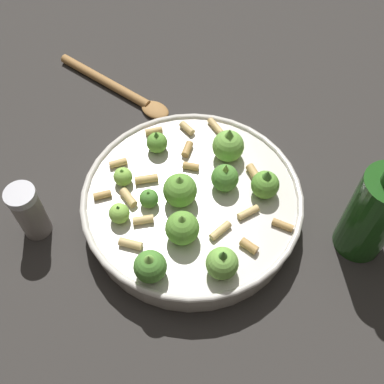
# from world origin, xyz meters

# --- Properties ---
(ground_plane) EXTENTS (2.40, 2.40, 0.00)m
(ground_plane) POSITION_xyz_m (0.00, 0.00, 0.00)
(ground_plane) COLOR #2D2B28
(cooking_pan) EXTENTS (0.31, 0.31, 0.10)m
(cooking_pan) POSITION_xyz_m (0.00, 0.00, 0.03)
(cooking_pan) COLOR beige
(cooking_pan) RESTS_ON ground
(pepper_shaker) EXTENTS (0.04, 0.04, 0.09)m
(pepper_shaker) POSITION_xyz_m (0.22, -0.05, 0.05)
(pepper_shaker) COLOR gray
(pepper_shaker) RESTS_ON ground
(olive_oil_bottle) EXTENTS (0.07, 0.07, 0.20)m
(olive_oil_bottle) POSITION_xyz_m (-0.20, 0.13, 0.08)
(olive_oil_bottle) COLOR #1E4C19
(olive_oil_bottle) RESTS_ON ground
(wooden_spoon) EXTENTS (0.15, 0.22, 0.02)m
(wooden_spoon) POSITION_xyz_m (0.03, -0.28, 0.01)
(wooden_spoon) COLOR #9E703D
(wooden_spoon) RESTS_ON ground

